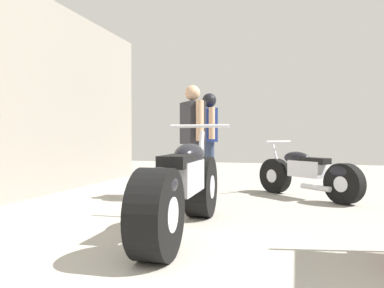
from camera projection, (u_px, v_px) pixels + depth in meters
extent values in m
plane|color=#9E998E|center=(213.00, 217.00, 4.36)|extent=(17.53, 17.53, 0.00)
cube|color=gray|center=(3.00, 90.00, 5.10)|extent=(0.08, 8.03, 3.12)
cylinder|color=black|center=(201.00, 187.00, 4.36)|extent=(0.29, 0.70, 0.70)
cylinder|color=silver|center=(201.00, 187.00, 4.36)|extent=(0.28, 0.27, 0.26)
cylinder|color=black|center=(156.00, 214.00, 2.83)|extent=(0.29, 0.70, 0.70)
cylinder|color=silver|center=(156.00, 214.00, 2.83)|extent=(0.28, 0.27, 0.26)
cube|color=silver|center=(183.00, 177.00, 3.59)|extent=(0.28, 0.70, 0.30)
ellipsoid|color=black|center=(189.00, 155.00, 3.82)|extent=(0.30, 0.58, 0.24)
cube|color=black|center=(178.00, 161.00, 3.40)|extent=(0.26, 0.53, 0.11)
ellipsoid|color=black|center=(158.00, 184.00, 2.88)|extent=(0.30, 0.49, 0.26)
cylinder|color=silver|center=(200.00, 159.00, 4.31)|extent=(0.06, 0.28, 0.63)
cylinder|color=silver|center=(199.00, 126.00, 4.26)|extent=(0.68, 0.06, 0.04)
cylinder|color=silver|center=(157.00, 214.00, 3.32)|extent=(0.12, 0.60, 0.10)
cylinder|color=black|center=(275.00, 176.00, 6.20)|extent=(0.53, 0.49, 0.56)
cylinder|color=silver|center=(275.00, 176.00, 6.20)|extent=(0.27, 0.27, 0.21)
cylinder|color=black|center=(344.00, 184.00, 5.15)|extent=(0.53, 0.49, 0.56)
cylinder|color=silver|center=(344.00, 184.00, 5.15)|extent=(0.27, 0.27, 0.21)
cube|color=silver|center=(306.00, 169.00, 5.67)|extent=(0.56, 0.52, 0.25)
ellipsoid|color=black|center=(296.00, 158.00, 5.83)|extent=(0.49, 0.47, 0.19)
cube|color=black|center=(315.00, 161.00, 5.54)|extent=(0.44, 0.42, 0.09)
ellipsoid|color=black|center=(341.00, 171.00, 5.18)|extent=(0.44, 0.42, 0.21)
cylinder|color=silver|center=(277.00, 160.00, 6.17)|extent=(0.20, 0.18, 0.51)
cylinder|color=silver|center=(278.00, 142.00, 6.13)|extent=(0.38, 0.43, 0.03)
cylinder|color=silver|center=(316.00, 188.00, 5.39)|extent=(0.42, 0.37, 0.08)
cylinder|color=#2D3851|center=(190.00, 171.00, 5.68)|extent=(0.22, 0.22, 0.81)
cylinder|color=#2D3851|center=(195.00, 172.00, 5.49)|extent=(0.22, 0.22, 0.81)
cube|color=#2D2D33|center=(193.00, 123.00, 5.57)|extent=(0.46, 0.50, 0.62)
cylinder|color=tan|center=(186.00, 122.00, 5.83)|extent=(0.15, 0.15, 0.57)
cylinder|color=tan|center=(200.00, 121.00, 5.31)|extent=(0.15, 0.15, 0.57)
sphere|color=tan|center=(193.00, 93.00, 5.56)|extent=(0.22, 0.22, 0.22)
cylinder|color=#2D3851|center=(210.00, 164.00, 7.07)|extent=(0.21, 0.21, 0.82)
cylinder|color=#2D3851|center=(208.00, 163.00, 7.27)|extent=(0.21, 0.21, 0.82)
cube|color=navy|center=(209.00, 125.00, 7.16)|extent=(0.40, 0.51, 0.63)
cylinder|color=tan|center=(212.00, 123.00, 6.87)|extent=(0.15, 0.15, 0.58)
cylinder|color=tan|center=(207.00, 124.00, 7.44)|extent=(0.15, 0.15, 0.58)
sphere|color=black|center=(209.00, 101.00, 7.15)|extent=(0.23, 0.23, 0.23)
sphere|color=black|center=(209.00, 100.00, 7.15)|extent=(0.27, 0.27, 0.27)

